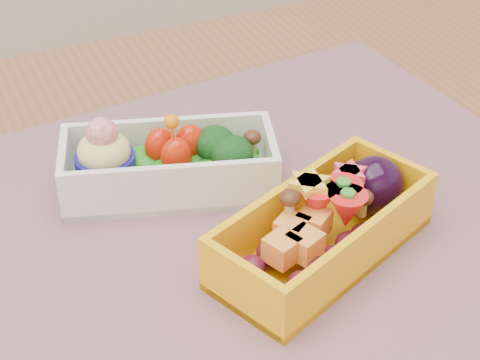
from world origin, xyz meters
name	(u,v)px	position (x,y,z in m)	size (l,w,h in m)	color
table	(212,334)	(0.00, 0.00, 0.65)	(1.20, 0.80, 0.75)	brown
placemat	(234,223)	(0.03, 0.02, 0.75)	(0.58, 0.45, 0.00)	#966870
bento_white	(168,164)	(0.00, 0.08, 0.78)	(0.20, 0.13, 0.08)	white
bento_yellow	(327,225)	(0.08, -0.05, 0.78)	(0.20, 0.15, 0.06)	#FDB10C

